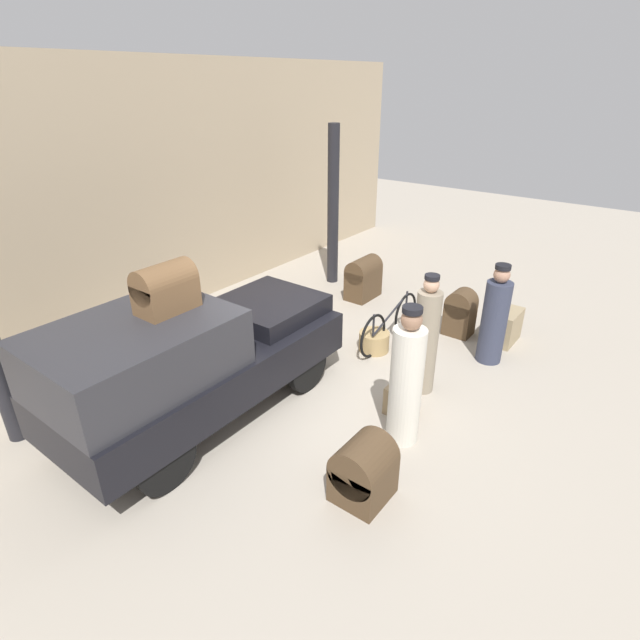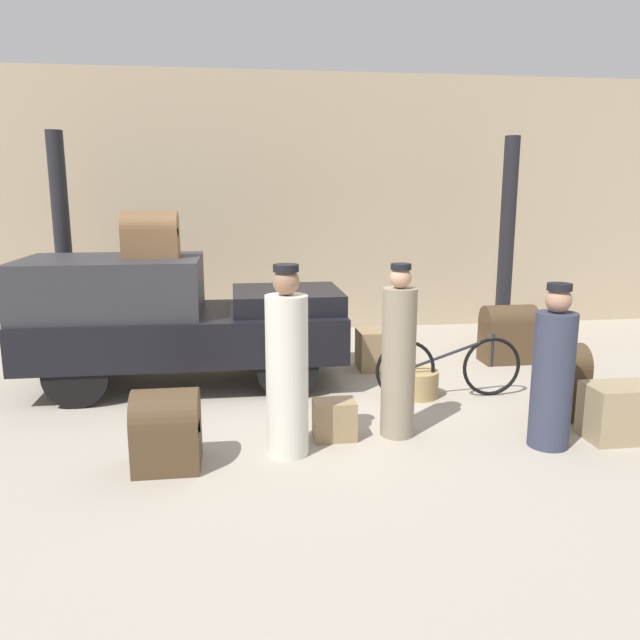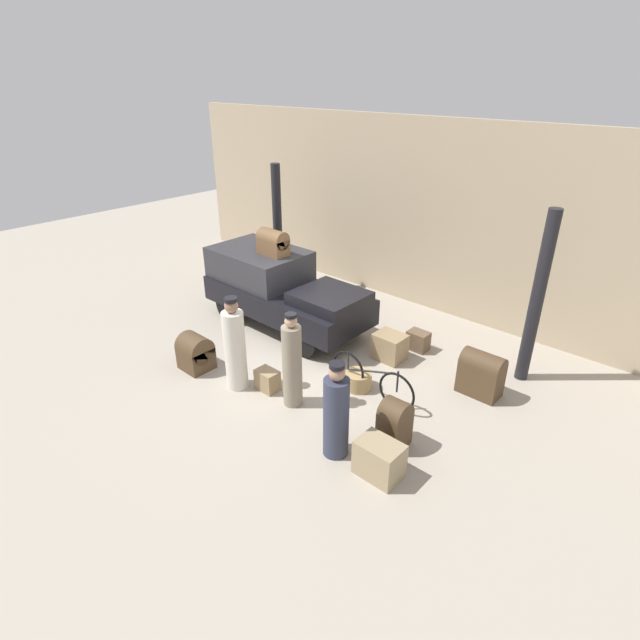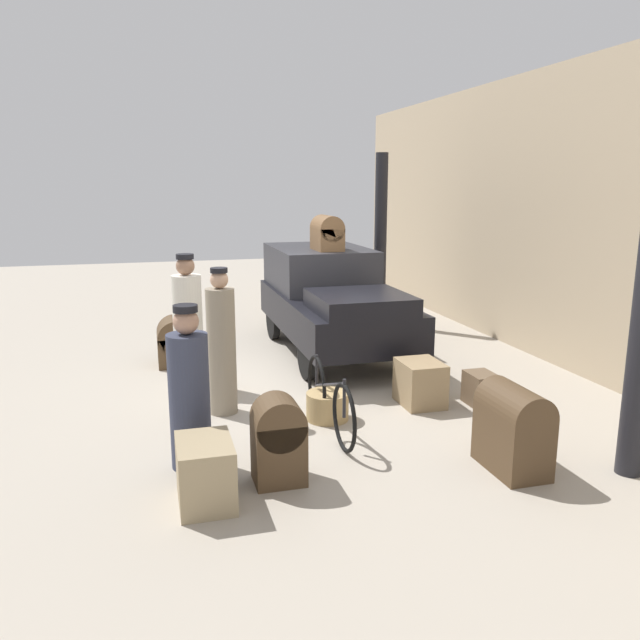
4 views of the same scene
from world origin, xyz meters
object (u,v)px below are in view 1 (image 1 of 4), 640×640
at_px(porter_standing_middle, 426,339).
at_px(trunk_umber_medium, 363,277).
at_px(suitcase_small_leather, 307,319).
at_px(porter_carrying_trunk, 406,382).
at_px(suitcase_tan_flat, 364,470).
at_px(wicker_basket, 374,341).
at_px(truck, 188,359).
at_px(trunk_on_truck_roof, 165,288).
at_px(trunk_barrel_dark, 460,312).
at_px(bicycle, 390,323).
at_px(trunk_wicker_pale, 400,398).
at_px(trunk_large_brown, 503,326).
at_px(suitcase_black_upright, 284,308).
at_px(porter_lifting_near_truck, 494,319).

relative_size(porter_standing_middle, trunk_umber_medium, 2.09).
bearing_deg(suitcase_small_leather, trunk_umber_medium, 2.56).
height_order(porter_carrying_trunk, suitcase_tan_flat, porter_carrying_trunk).
bearing_deg(wicker_basket, truck, 163.12).
distance_m(truck, suitcase_tan_flat, 2.61).
height_order(wicker_basket, porter_carrying_trunk, porter_carrying_trunk).
bearing_deg(wicker_basket, suitcase_small_leather, 98.22).
height_order(porter_standing_middle, trunk_on_truck_roof, trunk_on_truck_roof).
bearing_deg(trunk_barrel_dark, bicycle, 142.63).
distance_m(bicycle, trunk_on_truck_roof, 4.05).
distance_m(porter_standing_middle, trunk_wicker_pale, 0.91).
bearing_deg(truck, trunk_large_brown, -28.18).
relative_size(trunk_umber_medium, suitcase_black_upright, 1.93).
relative_size(porter_standing_middle, trunk_wicker_pale, 4.19).
bearing_deg(bicycle, trunk_on_truck_roof, 164.32).
height_order(bicycle, trunk_barrel_dark, trunk_barrel_dark).
xyz_separation_m(suitcase_black_upright, trunk_on_truck_roof, (-3.27, -1.09, 1.74)).
relative_size(wicker_basket, trunk_large_brown, 0.76).
height_order(truck, porter_standing_middle, porter_standing_middle).
distance_m(wicker_basket, trunk_barrel_dark, 1.69).
bearing_deg(suitcase_small_leather, porter_standing_middle, -98.95).
relative_size(porter_lifting_near_truck, trunk_on_truck_roof, 2.39).
bearing_deg(trunk_wicker_pale, trunk_umber_medium, 40.29).
relative_size(suitcase_small_leather, trunk_on_truck_roof, 0.91).
distance_m(bicycle, porter_standing_middle, 1.50).
bearing_deg(porter_lifting_near_truck, trunk_wicker_pale, 167.29).
bearing_deg(trunk_barrel_dark, suitcase_tan_flat, -170.21).
relative_size(trunk_umber_medium, trunk_barrel_dark, 1.02).
relative_size(truck, porter_standing_middle, 2.23).
height_order(trunk_barrel_dark, suitcase_black_upright, trunk_barrel_dark).
relative_size(bicycle, suitcase_tan_flat, 2.48).
xyz_separation_m(trunk_large_brown, trunk_on_truck_roof, (-4.86, 2.51, 1.67)).
distance_m(truck, porter_lifting_near_truck, 4.68).
height_order(porter_lifting_near_truck, trunk_barrel_dark, porter_lifting_near_truck).
distance_m(porter_standing_middle, suitcase_black_upright, 3.30).
bearing_deg(trunk_barrel_dark, truck, 157.92).
distance_m(porter_standing_middle, porter_lifting_near_truck, 1.50).
distance_m(trunk_wicker_pale, trunk_umber_medium, 3.94).
bearing_deg(porter_standing_middle, trunk_wicker_pale, -178.88).
xyz_separation_m(porter_carrying_trunk, trunk_large_brown, (3.37, -0.10, -0.56)).
bearing_deg(truck, porter_lifting_near_truck, -33.43).
height_order(porter_carrying_trunk, trunk_large_brown, porter_carrying_trunk).
xyz_separation_m(bicycle, wicker_basket, (-0.36, 0.08, -0.21)).
relative_size(porter_carrying_trunk, suitcase_tan_flat, 2.48).
bearing_deg(suitcase_small_leather, truck, -172.98).
bearing_deg(porter_standing_middle, trunk_on_truck_roof, 141.80).
bearing_deg(suitcase_tan_flat, trunk_on_truck_roof, 98.38).
relative_size(suitcase_small_leather, trunk_umber_medium, 0.73).
distance_m(trunk_wicker_pale, trunk_large_brown, 2.89).
bearing_deg(suitcase_small_leather, porter_carrying_trunk, -119.29).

